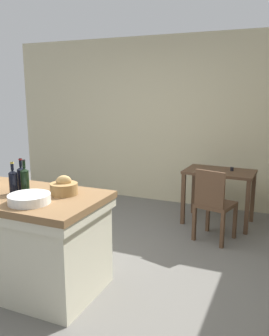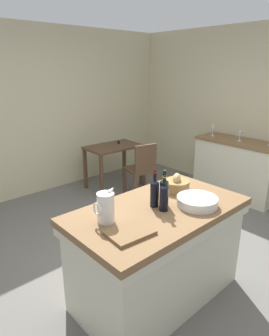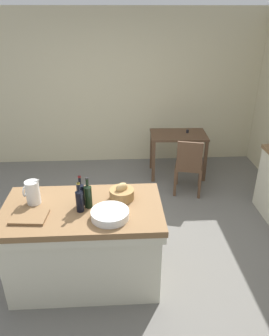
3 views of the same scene
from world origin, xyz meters
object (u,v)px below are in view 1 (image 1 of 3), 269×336
Objects in this scene: wooden_chair at (214,203)px; wine_bottle_green at (13,182)px; writing_desk at (219,179)px; wine_bottle_amber at (22,179)px; island_table at (23,236)px; wine_bottle_dark at (25,180)px; wash_bowl at (29,199)px; bread_basket at (64,188)px.

wine_bottle_green is (-1.40, -1.73, 0.52)m from wooden_chair.
wine_bottle_amber is (-1.35, -2.26, 0.39)m from writing_desk.
island_table is 0.53m from wine_bottle_dark.
wash_bowl is at bearing -43.65° from wine_bottle_dark.
island_table is at bearing -129.88° from wooden_chair.
wooden_chair is at bearing 56.47° from bread_basket.
island_table is 0.52m from wine_bottle_green.
writing_desk is at bearing 66.06° from bread_basket.
wine_bottle_dark reaches higher than wash_bowl.
wine_bottle_dark is (-1.28, -2.30, 0.39)m from writing_desk.
wine_bottle_dark is at bearing -28.79° from wine_bottle_amber.
island_table is at bearing -176.12° from wine_bottle_dark.
wine_bottle_dark is (-1.33, -1.67, 0.53)m from wooden_chair.
bread_basket is 0.82× the size of wine_bottle_green.
bread_basket is 0.79× the size of wine_bottle_amber.
writing_desk is 1.05× the size of wooden_chair.
wine_bottle_dark reaches higher than wine_bottle_amber.
wine_bottle_amber reaches higher than wine_bottle_green.
wooden_chair is (0.05, -0.63, -0.14)m from writing_desk.
wine_bottle_amber is (-0.38, -0.09, 0.06)m from bread_basket.
wine_bottle_green is (-0.07, -0.07, -0.01)m from wine_bottle_dark.
bread_basket is (0.38, 0.13, 0.46)m from island_table.
wooden_chair is 2.86× the size of wine_bottle_dark.
wine_bottle_green is at bearing -153.28° from bread_basket.
wash_bowl is (-1.13, -1.86, 0.44)m from wooden_chair.
wine_bottle_dark reaches higher than writing_desk.
writing_desk is 3.02× the size of wine_bottle_amber.
wash_bowl is at bearing -40.32° from wine_bottle_amber.
writing_desk is 3.16× the size of wine_bottle_green.
wooden_chair is 2.21m from wine_bottle_amber.
wine_bottle_dark is (-0.20, 0.19, 0.09)m from wash_bowl.
wooden_chair reaches higher than island_table.
wine_bottle_amber reaches higher than writing_desk.
wash_bowl is at bearing -35.31° from island_table.
wash_bowl is 0.37m from wine_bottle_amber.
wash_bowl is at bearing -121.32° from wooden_chair.
wooden_chair is 2.29m from wine_bottle_green.
writing_desk is 2.66m from wine_bottle_amber.
wine_bottle_green is at bearing -129.03° from wooden_chair.
wine_bottle_dark is 0.10m from wine_bottle_green.
island_table is 0.55m from wash_bowl.
wine_bottle_green is at bearing -137.53° from wine_bottle_dark.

